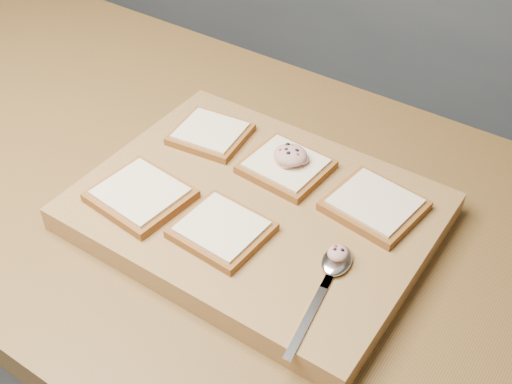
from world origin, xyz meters
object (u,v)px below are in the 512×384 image
(cutting_board, at_px, (256,211))
(spoon, at_px, (333,268))
(bread_far_center, at_px, (286,166))
(tuna_salad_dollop, at_px, (290,155))

(cutting_board, distance_m, spoon, 0.17)
(bread_far_center, distance_m, spoon, 0.22)
(spoon, bearing_deg, cutting_board, 161.03)
(bread_far_center, height_order, tuna_salad_dollop, tuna_salad_dollop)
(cutting_board, xyz_separation_m, tuna_salad_dollop, (0.00, 0.09, 0.05))
(cutting_board, height_order, bread_far_center, bread_far_center)
(cutting_board, xyz_separation_m, spoon, (0.16, -0.06, 0.03))
(spoon, bearing_deg, bread_far_center, 138.96)
(bread_far_center, bearing_deg, cutting_board, -88.94)
(cutting_board, height_order, spoon, spoon)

